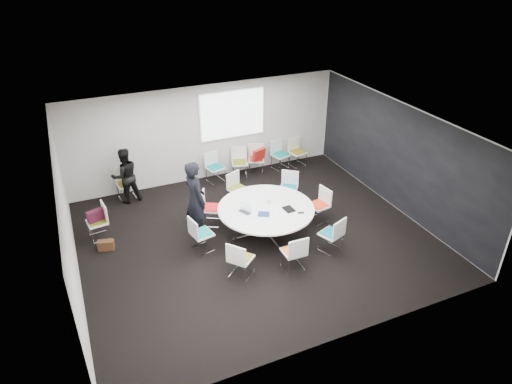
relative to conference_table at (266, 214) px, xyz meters
name	(u,v)px	position (x,y,z in m)	size (l,w,h in m)	color
room_shell	(259,185)	(-0.21, -0.05, 0.85)	(8.08, 7.08, 2.88)	black
conference_table	(266,214)	(0.00, 0.00, 0.00)	(2.29, 2.29, 0.73)	silver
projection_screen	(233,115)	(0.49, 3.41, 1.30)	(1.90, 0.03, 1.35)	white
chair_ring_a	(318,211)	(1.46, 0.00, -0.27)	(0.52, 0.53, 0.88)	silver
chair_ring_b	(288,194)	(1.17, 1.09, -0.27)	(0.64, 0.64, 0.88)	silver
chair_ring_c	(238,195)	(-0.08, 1.59, -0.27)	(0.60, 0.59, 0.88)	silver
chair_ring_d	(211,214)	(-1.07, 0.96, -0.27)	(0.61, 0.62, 0.88)	silver
chair_ring_e	(202,240)	(-1.62, -0.02, -0.27)	(0.53, 0.54, 0.88)	silver
chair_ring_f	(241,265)	(-1.15, -1.23, -0.27)	(0.64, 0.64, 0.88)	silver
chair_ring_g	(294,258)	(-0.02, -1.47, -0.27)	(0.47, 0.46, 0.88)	silver
chair_ring_h	(331,240)	(1.08, -1.21, -0.27)	(0.59, 0.58, 0.88)	silver
chair_back_a	(215,173)	(-0.22, 3.07, -0.27)	(0.55, 0.54, 0.88)	silver
chair_back_b	(240,168)	(0.56, 3.10, -0.27)	(0.57, 0.56, 0.88)	silver
chair_back_c	(256,164)	(1.10, 3.11, -0.27)	(0.60, 0.59, 0.88)	silver
chair_back_d	(280,160)	(1.91, 3.11, -0.27)	(0.56, 0.55, 0.88)	silver
chair_back_e	(297,157)	(2.50, 3.07, -0.27)	(0.54, 0.53, 0.88)	silver
chair_spare_left	(99,228)	(-3.71, 1.44, -0.27)	(0.50, 0.51, 0.88)	silver
chair_person_back	(127,189)	(-2.78, 3.09, -0.27)	(0.50, 0.49, 0.88)	silver
person_main	(195,200)	(-1.52, 0.63, 0.42)	(0.71, 0.46, 1.94)	black
person_back	(125,176)	(-2.78, 2.93, 0.22)	(0.75, 0.58, 1.54)	black
laptop	(246,211)	(-0.51, 0.02, 0.19)	(0.30, 0.20, 0.02)	#333338
laptop_lid	(246,206)	(-0.49, 0.04, 0.31)	(0.30, 0.02, 0.22)	silver
notebook_black	(289,209)	(0.45, -0.29, 0.19)	(0.22, 0.30, 0.02)	black
tablet_folio	(264,214)	(-0.18, -0.26, 0.20)	(0.26, 0.20, 0.03)	navy
papers_right	(284,198)	(0.59, 0.22, 0.18)	(0.30, 0.21, 0.00)	silver
papers_front	(296,203)	(0.76, -0.08, 0.18)	(0.30, 0.21, 0.00)	silver
cup	(269,201)	(0.16, 0.19, 0.23)	(0.08, 0.08, 0.09)	white
phone	(301,213)	(0.64, -0.54, 0.19)	(0.14, 0.07, 0.01)	black
maroon_bag	(96,216)	(-3.73, 1.44, 0.07)	(0.40, 0.14, 0.28)	#411123
brown_bag	(106,245)	(-3.65, 0.87, -0.43)	(0.36, 0.16, 0.24)	#422815
red_jacket	(259,154)	(1.10, 2.89, 0.15)	(0.44, 0.10, 0.35)	maroon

